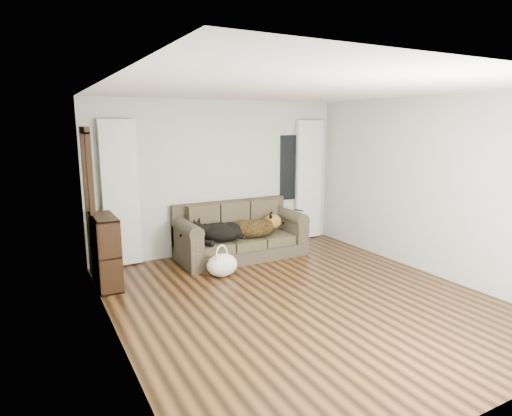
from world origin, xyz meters
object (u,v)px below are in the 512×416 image
tote_bag (222,266)px  dog_black_lab (217,233)px  dog_shepherd (256,228)px  sofa (241,231)px  bookshelf (106,251)px

tote_bag → dog_black_lab: bearing=73.1°
dog_shepherd → tote_bag: size_ratio=1.57×
dog_shepherd → sofa: bearing=-8.0°
sofa → tote_bag: bearing=-132.9°
sofa → bookshelf: bookshelf is taller
sofa → dog_shepherd: 0.25m
dog_shepherd → bookshelf: (-2.44, -0.20, 0.01)m
sofa → dog_black_lab: (-0.47, -0.08, 0.03)m
bookshelf → dog_shepherd: bearing=9.4°
dog_shepherd → bookshelf: 2.45m
dog_shepherd → bookshelf: size_ratio=0.74×
dog_shepherd → dog_black_lab: bearing=16.0°
sofa → tote_bag: 1.02m
tote_bag → bookshelf: bearing=165.2°
dog_shepherd → tote_bag: bearing=52.5°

